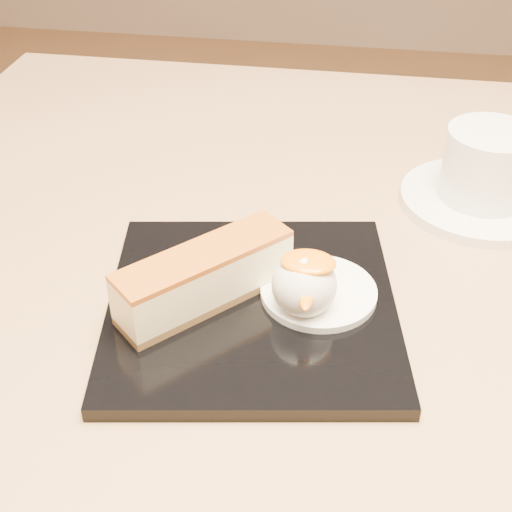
% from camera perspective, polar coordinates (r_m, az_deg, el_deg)
% --- Properties ---
extents(table, '(0.80, 0.80, 0.72)m').
position_cam_1_polar(table, '(0.73, 0.39, -8.64)').
color(table, black).
rests_on(table, ground).
extents(dessert_plate, '(0.25, 0.25, 0.01)m').
position_cam_1_polar(dessert_plate, '(0.55, -0.34, -4.06)').
color(dessert_plate, black).
rests_on(dessert_plate, table).
extents(cheesecake, '(0.12, 0.13, 0.05)m').
position_cam_1_polar(cheesecake, '(0.54, -4.13, -1.66)').
color(cheesecake, brown).
rests_on(cheesecake, dessert_plate).
extents(cream_smear, '(0.09, 0.09, 0.01)m').
position_cam_1_polar(cream_smear, '(0.55, 5.04, -2.88)').
color(cream_smear, white).
rests_on(cream_smear, dessert_plate).
extents(ice_cream_scoop, '(0.05, 0.05, 0.05)m').
position_cam_1_polar(ice_cream_scoop, '(0.53, 3.87, -2.33)').
color(ice_cream_scoop, white).
rests_on(ice_cream_scoop, cream_smear).
extents(mango_sauce, '(0.04, 0.03, 0.01)m').
position_cam_1_polar(mango_sauce, '(0.51, 4.21, -0.50)').
color(mango_sauce, orange).
rests_on(mango_sauce, ice_cream_scoop).
extents(mint_sprig, '(0.04, 0.03, 0.00)m').
position_cam_1_polar(mint_sprig, '(0.57, 2.37, -0.70)').
color(mint_sprig, '#2A8239').
rests_on(mint_sprig, cream_smear).
extents(saucer, '(0.15, 0.15, 0.01)m').
position_cam_1_polar(saucer, '(0.71, 17.47, 4.31)').
color(saucer, white).
rests_on(saucer, table).
extents(coffee_cup, '(0.11, 0.08, 0.07)m').
position_cam_1_polar(coffee_cup, '(0.69, 18.22, 7.03)').
color(coffee_cup, white).
rests_on(coffee_cup, saucer).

